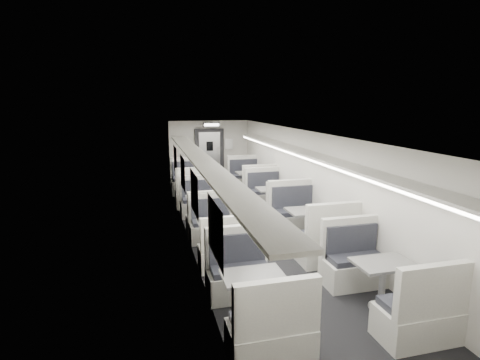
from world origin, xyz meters
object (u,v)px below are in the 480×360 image
booth_left_d (253,298)px  booth_right_d (382,285)px  booth_left_c (218,236)px  booth_right_c (309,227)px  exit_sign (211,125)px  vestibule_door (210,157)px  passenger (204,180)px  booth_left_a (191,187)px  booth_left_b (204,210)px  booth_right_a (251,184)px  booth_right_b (273,201)px

booth_left_d → booth_right_d: bearing=-3.4°
booth_left_c → booth_right_c: size_ratio=0.85×
booth_right_d → exit_sign: bearing=96.4°
booth_right_c → vestibule_door: vestibule_door is taller
exit_sign → passenger: bearing=-105.0°
booth_left_a → passenger: size_ratio=1.39×
booth_left_b → booth_left_c: bearing=-90.0°
exit_sign → booth_right_c: bearing=-81.1°
booth_right_d → passenger: bearing=105.4°
passenger → booth_right_d: bearing=-88.2°
booth_right_d → passenger: (-1.72, 6.26, 0.44)m
booth_right_a → booth_left_c: bearing=-113.9°
booth_right_a → booth_right_b: size_ratio=1.04×
booth_left_b → vestibule_door: size_ratio=0.99×
booth_left_b → booth_right_a: (2.00, 2.60, 0.04)m
booth_left_c → vestibule_door: vestibule_door is taller
booth_right_a → booth_right_c: 4.63m
booth_left_a → booth_right_a: 2.00m
booth_left_b → exit_sign: exit_sign is taller
booth_right_d → booth_right_b: bearing=90.0°
booth_right_b → vestibule_door: (-1.00, 4.50, 0.65)m
booth_left_b → booth_right_d: 5.05m
booth_left_a → vestibule_door: vestibule_door is taller
exit_sign → booth_right_d: bearing=-83.6°
booth_left_c → booth_left_a: bearing=90.0°
booth_left_d → exit_sign: (1.00, 8.85, 1.90)m
booth_right_d → vestibule_door: 9.53m
booth_left_c → booth_right_c: booth_right_c is taller
booth_right_d → exit_sign: 9.22m
booth_right_a → booth_right_c: size_ratio=0.97×
booth_left_a → exit_sign: size_ratio=3.72×
booth_left_d → booth_right_c: booth_right_c is taller
booth_left_c → vestibule_door: bearing=81.6°
booth_left_b → passenger: bearing=80.4°
booth_left_a → booth_right_b: booth_left_a is taller
booth_right_a → booth_right_c: booth_right_c is taller
passenger → exit_sign: (0.72, 2.71, 1.45)m
booth_left_d → exit_sign: 9.11m
booth_left_d → booth_right_a: size_ratio=0.92×
booth_left_c → booth_right_b: 3.00m
booth_right_c → booth_right_d: size_ratio=1.09×
booth_left_c → booth_right_a: booth_right_a is taller
booth_left_d → booth_right_c: 3.19m
booth_right_a → exit_sign: (-1.00, 1.74, 1.87)m
booth_left_a → booth_right_a: size_ratio=1.01×
booth_left_a → passenger: passenger is taller
booth_right_c → passenger: 4.07m
booth_left_b → exit_sign: (1.00, 4.34, 1.91)m
passenger → vestibule_door: vestibule_door is taller
booth_right_c → exit_sign: (-1.00, 6.37, 1.86)m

